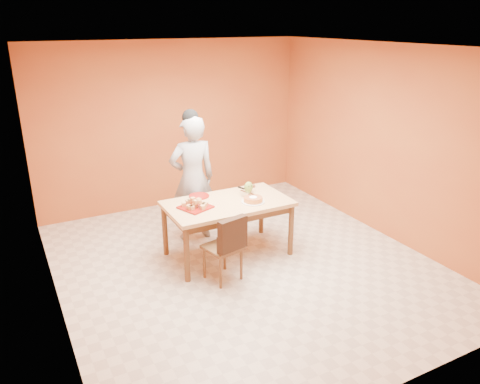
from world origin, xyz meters
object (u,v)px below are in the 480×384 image
pastry_platter (196,207)px  sponge_cake (253,199)px  dining_chair (223,246)px  magenta_glass (249,188)px  dining_table (228,209)px  red_dinner_plate (199,196)px  checker_tin (252,186)px  egg_ornament (249,187)px  person (193,179)px

pastry_platter → sponge_cake: 0.75m
dining_chair → magenta_glass: bearing=32.3°
dining_table → magenta_glass: (0.43, 0.22, 0.15)m
red_dinner_plate → dining_table: bearing=-54.3°
sponge_cake → checker_tin: 0.58m
dining_table → dining_chair: bearing=-121.3°
sponge_cake → egg_ornament: size_ratio=1.56×
egg_ornament → magenta_glass: egg_ornament is taller
dining_chair → red_dinner_plate: (0.08, 0.90, 0.32)m
person → magenta_glass: 0.80m
dining_chair → pastry_platter: 0.65m
checker_tin → red_dinner_plate: bearing=180.0°
egg_ornament → pastry_platter: bearing=-157.0°
person → pastry_platter: person is taller
sponge_cake → checker_tin: (0.27, 0.52, -0.03)m
dining_chair → red_dinner_plate: size_ratio=3.15×
red_dinner_plate → magenta_glass: size_ratio=2.55×
pastry_platter → egg_ornament: (0.85, 0.17, 0.07)m
sponge_cake → magenta_glass: 0.41m
person → red_dinner_plate: person is taller
dining_chair → checker_tin: size_ratio=9.67×
dining_chair → sponge_cake: bearing=19.0°
dining_table → red_dinner_plate: (-0.25, 0.35, 0.10)m
dining_table → magenta_glass: bearing=26.8°
sponge_cake → magenta_glass: bearing=69.2°
dining_table → red_dinner_plate: size_ratio=5.86×
dining_chair → sponge_cake: 0.81m
dining_table → person: 0.77m
pastry_platter → checker_tin: checker_tin is taller
person → pastry_platter: bearing=73.9°
person → egg_ornament: 0.80m
red_dinner_plate → egg_ornament: (0.66, -0.18, 0.07)m
pastry_platter → dining_chair: bearing=-78.3°
sponge_cake → red_dinner_plate: bearing=136.2°
person → checker_tin: bearing=158.6°
sponge_cake → checker_tin: size_ratio=2.74×
checker_tin → sponge_cake: bearing=-118.0°
egg_ornament → checker_tin: egg_ornament is taller
egg_ornament → dining_chair: bearing=-123.9°
dining_table → sponge_cake: bearing=-30.1°
dining_chair → magenta_glass: size_ratio=8.03×
person → sponge_cake: 1.00m
checker_tin → magenta_glass: bearing=-134.1°
sponge_cake → pastry_platter: bearing=167.3°
sponge_cake → magenta_glass: size_ratio=2.28×
dining_table → checker_tin: (0.56, 0.35, 0.11)m
red_dinner_plate → magenta_glass: 0.70m
egg_ornament → sponge_cake: bearing=-97.6°
person → magenta_glass: bearing=146.0°
person → egg_ornament: (0.60, -0.53, -0.06)m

